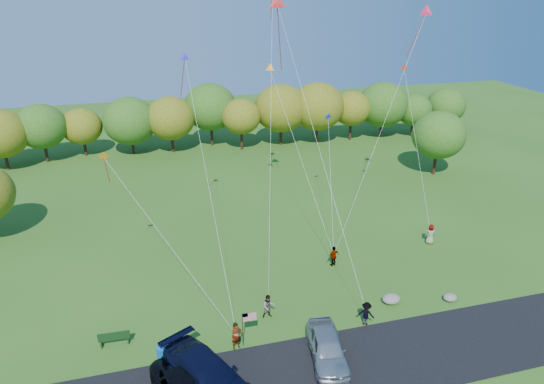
{
  "coord_description": "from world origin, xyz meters",
  "views": [
    {
      "loc": [
        -7.96,
        -24.05,
        20.76
      ],
      "look_at": [
        0.13,
        6.0,
        7.16
      ],
      "focal_mm": 32.0,
      "sensor_mm": 36.0,
      "label": 1
    }
  ],
  "objects": [
    {
      "name": "minivan_navy",
      "position": [
        -6.08,
        -3.72,
        1.02
      ],
      "size": [
        5.42,
        7.09,
        1.91
      ],
      "primitive_type": "imported",
      "rotation": [
        0.0,
        0.0,
        0.48
      ],
      "color": "black",
      "rests_on": "asphalt_lane"
    },
    {
      "name": "flyer_e",
      "position": [
        14.6,
        7.62,
        0.89
      ],
      "size": [
        1.03,
        0.9,
        1.78
      ],
      "primitive_type": "imported",
      "rotation": [
        0.0,
        0.0,
        2.67
      ],
      "color": "#4C4C59",
      "rests_on": "ground"
    },
    {
      "name": "flag_assembly",
      "position": [
        -3.26,
        -0.7,
        1.82
      ],
      "size": [
        0.9,
        0.58,
        2.43
      ],
      "color": "black",
      "rests_on": "ground"
    },
    {
      "name": "boulder_far",
      "position": [
        11.55,
        0.03,
        0.26
      ],
      "size": [
        0.98,
        0.82,
        0.51
      ],
      "primitive_type": "ellipsoid",
      "color": "gray",
      "rests_on": "ground"
    },
    {
      "name": "kites_aloft",
      "position": [
        4.4,
        13.67,
        17.83
      ],
      "size": [
        26.13,
        9.9,
        13.83
      ],
      "color": "red",
      "rests_on": "ground"
    },
    {
      "name": "flyer_c",
      "position": [
        4.66,
        -0.8,
        0.85
      ],
      "size": [
        1.26,
        1.14,
        1.69
      ],
      "primitive_type": "imported",
      "rotation": [
        0.0,
        0.0,
        2.53
      ],
      "color": "#4C4C59",
      "rests_on": "ground"
    },
    {
      "name": "treeline",
      "position": [
        -0.61,
        36.22,
        4.68
      ],
      "size": [
        75.76,
        27.55,
        8.11
      ],
      "color": "#392114",
      "rests_on": "ground"
    },
    {
      "name": "flyer_b",
      "position": [
        -1.29,
        1.61,
        0.85
      ],
      "size": [
        0.85,
        0.68,
        1.71
      ],
      "primitive_type": "imported",
      "rotation": [
        0.0,
        0.0,
        -0.04
      ],
      "color": "#4C4C59",
      "rests_on": "ground"
    },
    {
      "name": "trash_barrel",
      "position": [
        -8.4,
        -0.7,
        0.5
      ],
      "size": [
        0.66,
        0.66,
        0.99
      ],
      "primitive_type": "cylinder",
      "color": "#0B5BB2",
      "rests_on": "ground"
    },
    {
      "name": "park_bench",
      "position": [
        -11.18,
        1.39,
        0.57
      ],
      "size": [
        1.92,
        0.5,
        1.06
      ],
      "rotation": [
        0.0,
        0.0,
        -0.04
      ],
      "color": "black",
      "rests_on": "ground"
    },
    {
      "name": "asphalt_lane",
      "position": [
        0.0,
        -4.0,
        0.03
      ],
      "size": [
        44.0,
        6.0,
        0.06
      ],
      "primitive_type": "cube",
      "color": "black",
      "rests_on": "ground"
    },
    {
      "name": "boulder_near",
      "position": [
        7.4,
        0.87,
        0.33
      ],
      "size": [
        1.31,
        1.03,
        0.66
      ],
      "primitive_type": "ellipsoid",
      "color": "gray",
      "rests_on": "ground"
    },
    {
      "name": "ground",
      "position": [
        0.0,
        0.0,
        0.0
      ],
      "size": [
        140.0,
        140.0,
        0.0
      ],
      "primitive_type": "plane",
      "color": "#2C5919",
      "rests_on": "ground"
    },
    {
      "name": "flyer_a",
      "position": [
        -3.94,
        -0.8,
        0.93
      ],
      "size": [
        0.78,
        0.63,
        1.85
      ],
      "primitive_type": "imported",
      "rotation": [
        0.0,
        0.0,
        0.31
      ],
      "color": "#4C4C59",
      "rests_on": "ground"
    },
    {
      "name": "minivan_silver",
      "position": [
        1.03,
        -3.19,
        0.9
      ],
      "size": [
        2.76,
        5.19,
        1.68
      ],
      "primitive_type": "imported",
      "rotation": [
        0.0,
        0.0,
        -0.16
      ],
      "color": "#A5A9B0",
      "rests_on": "asphalt_lane"
    },
    {
      "name": "flyer_d",
      "position": [
        5.3,
        6.47,
        0.85
      ],
      "size": [
        1.08,
        0.69,
        1.7
      ],
      "primitive_type": "imported",
      "rotation": [
        0.0,
        0.0,
        3.43
      ],
      "color": "#4C4C59",
      "rests_on": "ground"
    }
  ]
}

